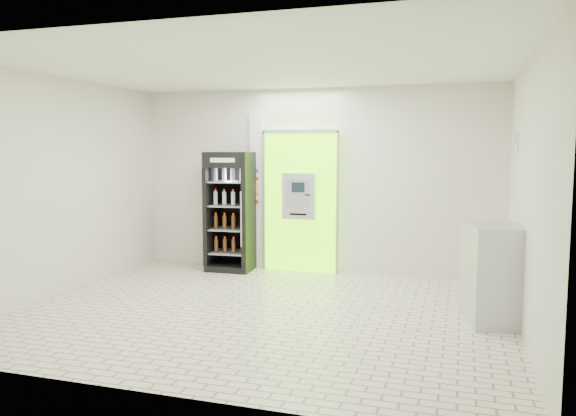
% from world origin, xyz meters
% --- Properties ---
extents(ground, '(6.00, 6.00, 0.00)m').
position_xyz_m(ground, '(0.00, 0.00, 0.00)').
color(ground, beige).
rests_on(ground, ground).
extents(room_shell, '(6.00, 6.00, 6.00)m').
position_xyz_m(room_shell, '(0.00, 0.00, 1.84)').
color(room_shell, silver).
rests_on(room_shell, ground).
extents(atm_assembly, '(1.30, 0.24, 2.33)m').
position_xyz_m(atm_assembly, '(-0.20, 2.41, 1.17)').
color(atm_assembly, '#6FF300').
rests_on(atm_assembly, ground).
extents(pillar, '(0.22, 0.11, 2.60)m').
position_xyz_m(pillar, '(-0.98, 2.45, 1.30)').
color(pillar, silver).
rests_on(pillar, ground).
extents(beverage_cooler, '(0.77, 0.72, 1.97)m').
position_xyz_m(beverage_cooler, '(-1.33, 2.17, 0.94)').
color(beverage_cooler, black).
rests_on(beverage_cooler, ground).
extents(steel_cabinet, '(0.76, 0.97, 1.15)m').
position_xyz_m(steel_cabinet, '(2.70, 0.40, 0.58)').
color(steel_cabinet, '#B1B4B9').
rests_on(steel_cabinet, ground).
extents(exit_sign, '(0.02, 0.22, 0.26)m').
position_xyz_m(exit_sign, '(2.99, 1.40, 2.12)').
color(exit_sign, white).
rests_on(exit_sign, room_shell).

